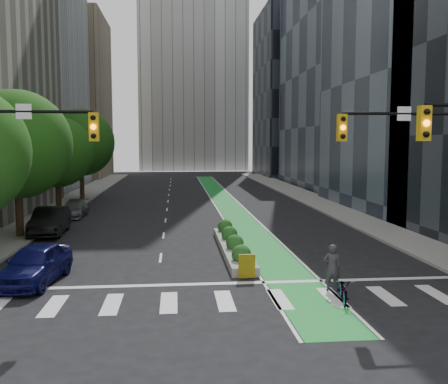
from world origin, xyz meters
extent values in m
plane|color=black|center=(0.00, 0.00, 0.00)|extent=(160.00, 160.00, 0.00)
cube|color=gray|center=(-11.80, 25.00, 0.07)|extent=(3.60, 90.00, 0.15)
cube|color=gray|center=(11.80, 25.00, 0.07)|extent=(3.60, 90.00, 0.15)
cube|color=#1A9332|center=(3.00, 30.00, 0.01)|extent=(2.20, 70.00, 0.01)
cube|color=tan|center=(-20.00, 66.00, 13.00)|extent=(14.00, 16.00, 26.00)
cube|color=#19212D|center=(21.00, 45.00, 21.00)|extent=(14.00, 24.00, 42.00)
cube|color=black|center=(20.00, 68.00, 14.00)|extent=(14.00, 18.00, 28.00)
cube|color=silver|center=(2.00, 90.00, 35.00)|extent=(22.00, 16.00, 70.00)
cylinder|color=black|center=(-11.00, 12.00, 2.52)|extent=(0.44, 0.44, 5.04)
sphere|color=#14480F|center=(-11.00, 12.00, 5.58)|extent=(6.40, 6.40, 6.40)
cylinder|color=black|center=(-11.00, 22.00, 2.24)|extent=(0.44, 0.44, 4.48)
sphere|color=#14480F|center=(-11.00, 22.00, 4.96)|extent=(5.60, 5.60, 5.60)
cylinder|color=black|center=(-11.00, 32.00, 2.58)|extent=(0.44, 0.44, 5.15)
sphere|color=#14480F|center=(-11.00, 32.00, 5.70)|extent=(6.60, 6.60, 6.60)
cylinder|color=black|center=(-7.45, 0.50, 6.80)|extent=(5.50, 0.12, 0.12)
cube|color=gold|center=(-4.70, 0.50, 6.25)|extent=(0.34, 0.28, 1.05)
sphere|color=orange|center=(-4.70, 0.34, 6.25)|extent=(0.20, 0.20, 0.20)
cube|color=white|center=(-7.17, 0.47, 6.80)|extent=(0.55, 0.04, 0.55)
cylinder|color=black|center=(7.45, 0.50, 6.80)|extent=(5.50, 0.12, 0.12)
cube|color=gold|center=(4.70, 0.50, 6.25)|extent=(0.34, 0.28, 1.05)
sphere|color=orange|center=(4.70, 0.34, 6.25)|extent=(0.20, 0.20, 0.20)
cube|color=white|center=(7.17, 0.47, 6.80)|extent=(0.55, 0.04, 0.55)
cube|color=gold|center=(5.70, -4.00, 6.25)|extent=(0.34, 0.28, 1.05)
sphere|color=orange|center=(5.70, -4.16, 6.25)|extent=(0.20, 0.20, 0.20)
cube|color=gray|center=(1.20, 7.00, 0.20)|extent=(1.20, 10.00, 0.40)
cube|color=yellow|center=(1.20, 1.80, 0.55)|extent=(0.70, 0.12, 1.00)
sphere|color=#194C19|center=(1.20, 3.50, 0.65)|extent=(0.90, 0.90, 0.90)
sphere|color=#194C19|center=(1.20, 6.00, 0.65)|extent=(0.90, 0.90, 0.90)
sphere|color=#194C19|center=(1.20, 8.50, 0.65)|extent=(0.90, 0.90, 0.90)
sphere|color=#194C19|center=(1.20, 11.00, 0.65)|extent=(0.90, 0.90, 0.90)
imported|color=gray|center=(4.20, -1.55, 0.45)|extent=(0.96, 1.82, 0.91)
imported|color=#332E37|center=(4.20, -0.20, 0.91)|extent=(0.75, 0.58, 1.83)
imported|color=#0B0D45|center=(-7.41, 2.00, 0.79)|extent=(2.45, 4.84, 1.58)
imported|color=black|center=(-9.50, 13.03, 0.84)|extent=(2.02, 5.19, 1.68)
imported|color=slate|center=(-9.50, 20.29, 0.62)|extent=(1.74, 4.27, 1.24)
camera|label=1|loc=(-1.70, -18.38, 5.67)|focal=40.00mm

